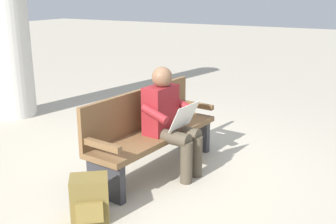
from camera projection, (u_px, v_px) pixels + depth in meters
The scene contains 4 objects.
ground_plane at pixel (156, 170), 4.63m from camera, with size 40.00×40.00×0.00m, color #B7AD99.
bench_near at pixel (150, 130), 4.54m from camera, with size 1.84×0.66×0.90m.
person_seated at pixel (169, 119), 4.38m from camera, with size 0.60×0.60×1.18m.
backpack at pixel (90, 199), 3.57m from camera, with size 0.39×0.41×0.40m.
Camera 1 is at (3.65, 2.19, 1.93)m, focal length 43.89 mm.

